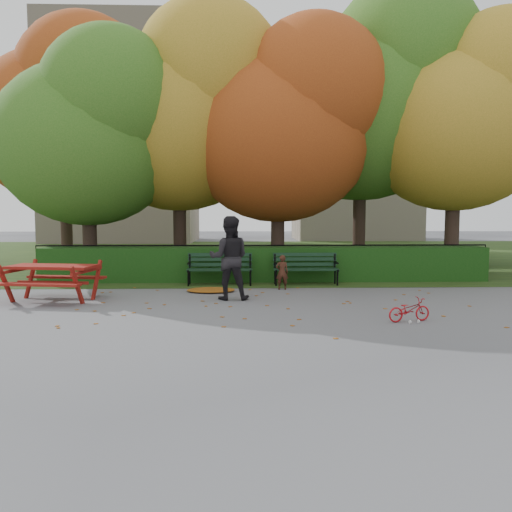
{
  "coord_description": "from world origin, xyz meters",
  "views": [
    {
      "loc": [
        -0.72,
        -10.14,
        2.0
      ],
      "look_at": [
        -0.36,
        1.44,
        1.0
      ],
      "focal_mm": 35.0,
      "sensor_mm": 36.0,
      "label": 1
    }
  ],
  "objects_px": {
    "bench_left": "(220,266)",
    "bench_right": "(306,266)",
    "tree_g": "(468,128)",
    "tree_b": "(188,110)",
    "child": "(282,272)",
    "tree_a": "(95,131)",
    "picnic_table": "(52,273)",
    "adult": "(229,258)",
    "tree_c": "(289,124)",
    "tree_e": "(469,116)",
    "bicycle": "(409,310)",
    "tree_f": "(70,115)",
    "tree_d": "(374,97)"
  },
  "relations": [
    {
      "from": "tree_c",
      "to": "bench_right",
      "type": "xyz_separation_m",
      "value": [
        0.27,
        -2.26,
        -4.3
      ]
    },
    {
      "from": "picnic_table",
      "to": "tree_d",
      "type": "bearing_deg",
      "value": 42.84
    },
    {
      "from": "tree_c",
      "to": "tree_a",
      "type": "bearing_deg",
      "value": -176.35
    },
    {
      "from": "tree_d",
      "to": "child",
      "type": "relative_size",
      "value": 10.54
    },
    {
      "from": "tree_b",
      "to": "tree_g",
      "type": "xyz_separation_m",
      "value": [
        10.78,
        3.02,
        -0.03
      ]
    },
    {
      "from": "tree_a",
      "to": "tree_e",
      "type": "bearing_deg",
      "value": 0.94
    },
    {
      "from": "tree_c",
      "to": "picnic_table",
      "type": "relative_size",
      "value": 3.77
    },
    {
      "from": "tree_g",
      "to": "bench_right",
      "type": "height_order",
      "value": "tree_g"
    },
    {
      "from": "tree_b",
      "to": "bench_left",
      "type": "height_order",
      "value": "tree_b"
    },
    {
      "from": "tree_g",
      "to": "adult",
      "type": "height_order",
      "value": "tree_g"
    },
    {
      "from": "tree_b",
      "to": "picnic_table",
      "type": "distance_m",
      "value": 7.71
    },
    {
      "from": "tree_a",
      "to": "tree_c",
      "type": "height_order",
      "value": "tree_c"
    },
    {
      "from": "bench_left",
      "to": "tree_e",
      "type": "bearing_deg",
      "value": 14.81
    },
    {
      "from": "tree_f",
      "to": "bench_right",
      "type": "distance_m",
      "value": 11.19
    },
    {
      "from": "bench_right",
      "to": "tree_c",
      "type": "bearing_deg",
      "value": 96.7
    },
    {
      "from": "picnic_table",
      "to": "adult",
      "type": "xyz_separation_m",
      "value": [
        4.02,
        0.08,
        0.33
      ]
    },
    {
      "from": "tree_a",
      "to": "tree_g",
      "type": "relative_size",
      "value": 0.88
    },
    {
      "from": "tree_b",
      "to": "adult",
      "type": "bearing_deg",
      "value": -74.9
    },
    {
      "from": "bicycle",
      "to": "tree_g",
      "type": "bearing_deg",
      "value": -42.74
    },
    {
      "from": "bench_left",
      "to": "child",
      "type": "height_order",
      "value": "child"
    },
    {
      "from": "bench_left",
      "to": "bench_right",
      "type": "height_order",
      "value": "same"
    },
    {
      "from": "tree_b",
      "to": "bench_right",
      "type": "bearing_deg",
      "value": -40.67
    },
    {
      "from": "tree_f",
      "to": "adult",
      "type": "relative_size",
      "value": 4.76
    },
    {
      "from": "tree_c",
      "to": "bicycle",
      "type": "height_order",
      "value": "tree_c"
    },
    {
      "from": "tree_e",
      "to": "bench_right",
      "type": "height_order",
      "value": "tree_e"
    },
    {
      "from": "tree_d",
      "to": "bicycle",
      "type": "xyz_separation_m",
      "value": [
        -1.49,
        -8.39,
        -5.76
      ]
    },
    {
      "from": "bench_right",
      "to": "adult",
      "type": "distance_m",
      "value": 3.19
    },
    {
      "from": "bench_right",
      "to": "adult",
      "type": "bearing_deg",
      "value": -131.28
    },
    {
      "from": "tree_g",
      "to": "child",
      "type": "height_order",
      "value": "tree_g"
    },
    {
      "from": "picnic_table",
      "to": "bicycle",
      "type": "relative_size",
      "value": 2.53
    },
    {
      "from": "tree_d",
      "to": "child",
      "type": "bearing_deg",
      "value": -128.39
    },
    {
      "from": "bench_left",
      "to": "tree_f",
      "type": "bearing_deg",
      "value": 136.49
    },
    {
      "from": "tree_c",
      "to": "child",
      "type": "relative_size",
      "value": 8.8
    },
    {
      "from": "tree_e",
      "to": "bicycle",
      "type": "height_order",
      "value": "tree_e"
    },
    {
      "from": "bench_left",
      "to": "tree_b",
      "type": "bearing_deg",
      "value": 110.58
    },
    {
      "from": "tree_d",
      "to": "adult",
      "type": "xyz_separation_m",
      "value": [
        -4.86,
        -5.9,
        -5.02
      ]
    },
    {
      "from": "tree_a",
      "to": "bench_left",
      "type": "height_order",
      "value": "tree_a"
    },
    {
      "from": "tree_a",
      "to": "tree_c",
      "type": "relative_size",
      "value": 0.94
    },
    {
      "from": "tree_a",
      "to": "tree_d",
      "type": "height_order",
      "value": "tree_d"
    },
    {
      "from": "tree_a",
      "to": "child",
      "type": "height_order",
      "value": "tree_a"
    },
    {
      "from": "tree_b",
      "to": "bicycle",
      "type": "height_order",
      "value": "tree_b"
    },
    {
      "from": "tree_a",
      "to": "tree_f",
      "type": "distance_m",
      "value": 4.31
    },
    {
      "from": "child",
      "to": "adult",
      "type": "xyz_separation_m",
      "value": [
        -1.35,
        -1.47,
        0.51
      ]
    },
    {
      "from": "tree_a",
      "to": "tree_c",
      "type": "xyz_separation_m",
      "value": [
        6.02,
        0.38,
        0.3
      ]
    },
    {
      "from": "tree_f",
      "to": "child",
      "type": "distance_m",
      "value": 11.19
    },
    {
      "from": "tree_c",
      "to": "bench_left",
      "type": "bearing_deg",
      "value": -133.36
    },
    {
      "from": "tree_f",
      "to": "child",
      "type": "bearing_deg",
      "value": -40.67
    },
    {
      "from": "tree_e",
      "to": "tree_f",
      "type": "distance_m",
      "value": 14.1
    },
    {
      "from": "child",
      "to": "adult",
      "type": "height_order",
      "value": "adult"
    },
    {
      "from": "tree_a",
      "to": "tree_e",
      "type": "relative_size",
      "value": 0.92
    }
  ]
}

